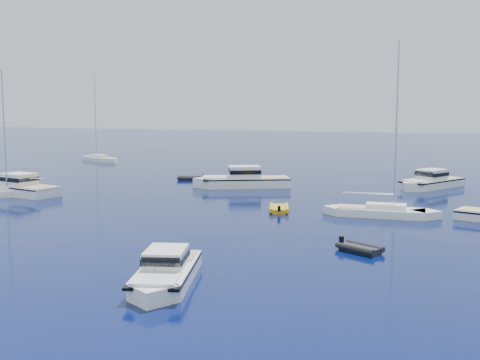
% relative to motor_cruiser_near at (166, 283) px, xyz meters
% --- Properties ---
extents(ground, '(400.00, 400.00, 0.00)m').
position_rel_motor_cruiser_near_xyz_m(ground, '(-6.74, 0.15, 0.00)').
color(ground, '#07124A').
rests_on(ground, ground).
extents(motor_cruiser_near, '(4.98, 8.95, 2.25)m').
position_rel_motor_cruiser_near_xyz_m(motor_cruiser_near, '(0.00, 0.00, 0.00)').
color(motor_cruiser_near, silver).
rests_on(motor_cruiser_near, ground).
extents(motor_cruiser_centre, '(12.02, 8.41, 3.06)m').
position_rel_motor_cruiser_near_xyz_m(motor_cruiser_centre, '(-9.55, 35.77, 0.00)').
color(motor_cruiser_centre, silver).
rests_on(motor_cruiser_centre, ground).
extents(motor_cruiser_far_l, '(11.26, 5.37, 2.84)m').
position_rel_motor_cruiser_near_xyz_m(motor_cruiser_far_l, '(-29.12, 21.96, 0.00)').
color(motor_cruiser_far_l, white).
rests_on(motor_cruiser_far_l, ground).
extents(motor_cruiser_distant, '(7.71, 10.44, 2.68)m').
position_rel_motor_cruiser_near_xyz_m(motor_cruiser_distant, '(10.37, 42.61, 0.00)').
color(motor_cruiser_distant, white).
rests_on(motor_cruiser_distant, ground).
extents(sailboat_mid_l, '(8.97, 6.37, 13.17)m').
position_rel_motor_cruiser_near_xyz_m(sailboat_mid_l, '(-28.49, 21.06, 0.00)').
color(sailboat_mid_l, white).
rests_on(sailboat_mid_l, ground).
extents(sailboat_centre, '(10.15, 3.31, 14.69)m').
position_rel_motor_cruiser_near_xyz_m(sailboat_centre, '(7.59, 22.95, 0.00)').
color(sailboat_centre, silver).
rests_on(sailboat_centre, ground).
extents(sailboat_far_l, '(10.44, 6.92, 15.15)m').
position_rel_motor_cruiser_near_xyz_m(sailboat_far_l, '(-44.10, 58.15, 0.00)').
color(sailboat_far_l, white).
rests_on(sailboat_far_l, ground).
extents(tender_yellow, '(3.05, 4.13, 0.95)m').
position_rel_motor_cruiser_near_xyz_m(tender_yellow, '(-1.01, 22.37, 0.00)').
color(tender_yellow, gold).
rests_on(tender_yellow, ground).
extents(tender_grey_near, '(3.35, 2.84, 0.95)m').
position_rel_motor_cruiser_near_xyz_m(tender_grey_near, '(8.03, 10.17, 0.00)').
color(tender_grey_near, black).
rests_on(tender_grey_near, ground).
extents(tender_grey_far, '(3.68, 2.74, 0.95)m').
position_rel_motor_cruiser_near_xyz_m(tender_grey_far, '(-18.05, 39.80, 0.00)').
color(tender_grey_far, black).
rests_on(tender_grey_far, ground).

